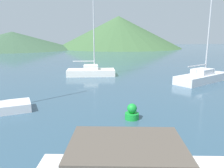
# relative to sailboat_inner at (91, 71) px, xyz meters

# --- Properties ---
(sailboat_inner) EXTENTS (5.43, 2.94, 11.62)m
(sailboat_inner) POSITION_rel_sailboat_inner_xyz_m (0.00, 0.00, 0.00)
(sailboat_inner) COLOR white
(sailboat_inner) RESTS_ON ground_plane
(sailboat_middle) EXTENTS (6.58, 4.43, 8.55)m
(sailboat_middle) POSITION_rel_sailboat_inner_xyz_m (9.73, -5.86, -0.02)
(sailboat_middle) COLOR silver
(sailboat_middle) RESTS_ON ground_plane
(buoy_marker) EXTENTS (0.72, 0.72, 0.83)m
(buoy_marker) POSITION_rel_sailboat_inner_xyz_m (0.29, -13.48, -0.18)
(buoy_marker) COLOR green
(buoy_marker) RESTS_ON ground_plane
(hill_west) EXTENTS (43.90, 43.90, 6.01)m
(hill_west) POSITION_rel_sailboat_inner_xyz_m (-19.27, 59.18, 2.48)
(hill_west) COLOR #38563D
(hill_west) RESTS_ON ground_plane
(hill_central) EXTENTS (48.52, 48.52, 12.13)m
(hill_central) POSITION_rel_sailboat_inner_xyz_m (19.21, 61.21, 5.54)
(hill_central) COLOR #3D6038
(hill_central) RESTS_ON ground_plane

